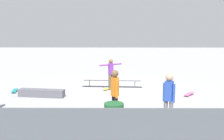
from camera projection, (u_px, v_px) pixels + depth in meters
name	position (u px, v px, depth m)	size (l,w,h in m)	color
ground_plane	(117.00, 89.00, 13.49)	(60.00, 60.00, 0.00)	#9E9EA3
grind_rail	(112.00, 84.00, 13.85)	(3.22, 0.42, 0.37)	black
skate_ledge	(42.00, 93.00, 11.85)	(2.12, 0.41, 0.35)	#595960
skater_main	(111.00, 72.00, 13.10)	(1.12, 0.74, 1.58)	brown
skateboard_main	(109.00, 88.00, 13.25)	(0.67, 0.74, 0.09)	yellow
bystander_blue_shirt	(169.00, 97.00, 8.01)	(0.37, 0.29, 1.74)	slate
bystander_orange_shirt	(115.00, 93.00, 8.55)	(0.28, 0.39, 1.75)	black
loose_skateboard_teal	(15.00, 90.00, 12.77)	(0.36, 0.82, 0.09)	teal
loose_skateboard_pink	(189.00, 94.00, 12.09)	(0.66, 0.75, 0.09)	#E05993
trash_bin	(114.00, 118.00, 7.65)	(0.58, 0.58, 0.92)	#1E592D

